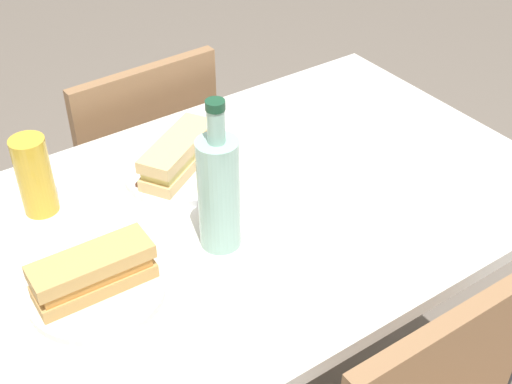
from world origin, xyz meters
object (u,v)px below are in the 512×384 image
at_px(chair_far, 138,176).
at_px(plate_far, 180,171).
at_px(baguette_sandwich_near, 93,272).
at_px(knife_near, 77,269).
at_px(knife_far, 155,164).
at_px(baguette_sandwich_far, 178,154).
at_px(dining_table, 256,250).
at_px(beer_glass, 35,176).
at_px(water_bottle, 219,191).
at_px(plate_near, 97,290).

xyz_separation_m(chair_far, plate_far, (-0.08, -0.41, 0.29)).
bearing_deg(baguette_sandwich_near, knife_near, 100.81).
bearing_deg(chair_far, knife_far, -107.21).
bearing_deg(baguette_sandwich_far, knife_far, 134.43).
xyz_separation_m(plate_far, baguette_sandwich_far, (0.00, -0.00, 0.04)).
height_order(dining_table, plate_far, plate_far).
relative_size(plate_far, knife_far, 1.50).
height_order(dining_table, beer_glass, beer_glass).
xyz_separation_m(baguette_sandwich_near, plate_far, (0.28, 0.21, -0.04)).
height_order(plate_far, baguette_sandwich_far, baguette_sandwich_far).
height_order(knife_near, plate_far, knife_near).
bearing_deg(knife_far, knife_near, -141.73).
distance_m(dining_table, plate_far, 0.22).
relative_size(knife_near, water_bottle, 0.62).
relative_size(knife_far, water_bottle, 0.52).
bearing_deg(plate_near, baguette_sandwich_near, 14.04).
bearing_deg(baguette_sandwich_far, plate_far, 90.00).
xyz_separation_m(knife_near, knife_far, (0.25, 0.20, 0.00)).
bearing_deg(dining_table, plate_near, -171.03).
bearing_deg(beer_glass, water_bottle, -49.85).
relative_size(dining_table, knife_far, 7.67).
xyz_separation_m(knife_near, baguette_sandwich_far, (0.29, 0.16, 0.03)).
distance_m(dining_table, knife_far, 0.27).
distance_m(knife_near, baguette_sandwich_far, 0.33).
bearing_deg(knife_far, chair_far, 72.79).
distance_m(chair_far, baguette_sandwich_near, 0.79).
bearing_deg(beer_glass, plate_far, -10.28).
relative_size(dining_table, knife_near, 6.43).
bearing_deg(plate_far, baguette_sandwich_far, -90.00).
xyz_separation_m(plate_near, knife_far, (0.24, 0.25, 0.01)).
bearing_deg(beer_glass, chair_far, 46.00).
xyz_separation_m(dining_table, plate_far, (-0.08, 0.16, 0.14)).
height_order(plate_near, plate_far, same).
distance_m(plate_far, knife_far, 0.05).
relative_size(chair_far, beer_glass, 5.46).
xyz_separation_m(chair_far, plate_near, (-0.36, -0.63, 0.29)).
relative_size(chair_far, water_bottle, 2.98).
height_order(plate_near, knife_near, knife_near).
xyz_separation_m(knife_far, beer_glass, (-0.23, 0.01, 0.06)).
bearing_deg(knife_near, plate_far, 29.39).
bearing_deg(knife_far, plate_near, -133.90).
bearing_deg(baguette_sandwich_far, baguette_sandwich_near, -142.29).
relative_size(dining_table, beer_glass, 7.38).
relative_size(baguette_sandwich_near, knife_far, 1.31).
relative_size(baguette_sandwich_near, water_bottle, 0.68).
bearing_deg(water_bottle, knife_far, 88.58).
xyz_separation_m(baguette_sandwich_near, knife_far, (0.24, 0.25, -0.03)).
height_order(chair_far, knife_far, chair_far).
bearing_deg(plate_near, beer_glass, 88.64).
distance_m(plate_near, baguette_sandwich_far, 0.35).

